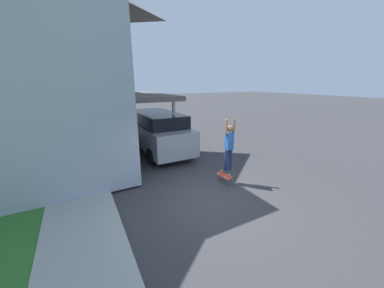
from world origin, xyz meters
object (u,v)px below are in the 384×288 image
object	(u,v)px
lawn_tree_near	(21,17)
skateboarder	(229,145)
suv_parked	(158,131)
car_down_street	(119,108)
skateboard	(224,175)

from	to	relation	value
lawn_tree_near	skateboarder	world-z (taller)	lawn_tree_near
lawn_tree_near	suv_parked	bearing A→B (deg)	18.97
suv_parked	car_down_street	xyz separation A→B (m)	(0.93, 16.03, -0.49)
lawn_tree_near	suv_parked	world-z (taller)	lawn_tree_near
lawn_tree_near	skateboarder	distance (m)	7.51
suv_parked	skateboarder	bearing A→B (deg)	-79.05
lawn_tree_near	car_down_street	size ratio (longest dim) A/B	1.70
car_down_street	skateboarder	bearing A→B (deg)	-90.06
suv_parked	skateboarder	size ratio (longest dim) A/B	2.75
lawn_tree_near	car_down_street	bearing A→B (deg)	72.37
suv_parked	skateboarder	distance (m)	4.79
lawn_tree_near	skateboard	world-z (taller)	lawn_tree_near
suv_parked	car_down_street	distance (m)	16.07
car_down_street	skateboard	bearing A→B (deg)	-90.44
skateboard	car_down_street	bearing A→B (deg)	89.56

